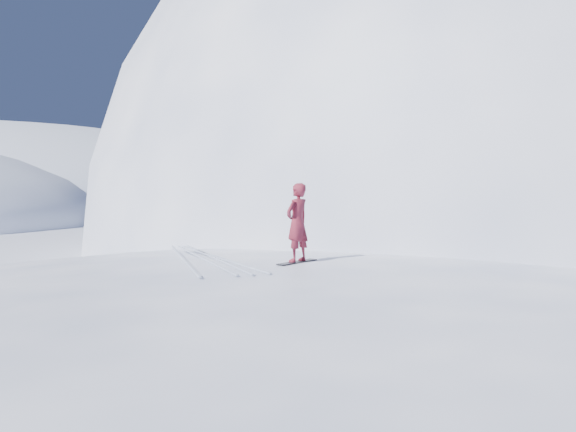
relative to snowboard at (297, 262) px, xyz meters
name	(u,v)px	position (x,y,z in m)	size (l,w,h in m)	color
ground	(313,416)	(-0.52, -3.26, -2.41)	(400.00, 400.00, 0.00)	white
near_ridge	(318,359)	(0.48, -0.26, -2.41)	(36.00, 28.00, 4.80)	white
summit_peak	(492,243)	(21.48, 22.74, -2.41)	(60.00, 56.00, 56.00)	white
peak_shoulder	(380,258)	(9.48, 16.74, -2.41)	(28.00, 24.00, 18.00)	white
wind_bumps	(263,378)	(-1.08, -1.14, -2.41)	(16.00, 14.40, 1.00)	white
snowboard	(297,262)	(0.00, 0.00, 0.00)	(1.30, 0.24, 0.02)	black
snowboarder	(297,222)	(0.00, 0.00, 0.98)	(0.71, 0.46, 1.94)	maroon
board_tracks	(205,257)	(-2.18, 1.33, 0.01)	(2.06, 5.98, 0.04)	silver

